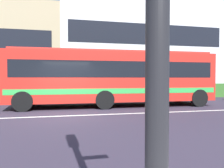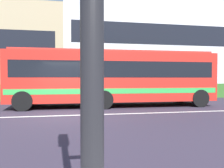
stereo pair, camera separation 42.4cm
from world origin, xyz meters
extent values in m
plane|color=#312A39|center=(0.00, 0.00, 0.00)|extent=(160.00, 160.00, 0.00)
cube|color=silver|center=(0.00, 0.00, 0.00)|extent=(60.00, 0.16, 0.01)
cube|color=#376C2A|center=(3.53, 6.77, 0.59)|extent=(21.26, 1.10, 1.18)
cube|color=silver|center=(8.59, 15.55, 5.57)|extent=(18.88, 8.18, 11.15)
cube|color=black|center=(8.59, 11.45, 6.47)|extent=(17.37, 0.04, 2.23)
cube|color=red|center=(2.74, 2.69, 1.71)|extent=(11.64, 2.77, 2.72)
cube|color=black|center=(2.74, 2.69, 2.12)|extent=(10.94, 2.77, 0.87)
cube|color=green|center=(2.74, 2.69, 0.96)|extent=(11.41, 2.79, 0.28)
cube|color=red|center=(2.74, 2.69, 3.13)|extent=(11.17, 2.35, 0.12)
cube|color=black|center=(8.55, 2.58, 2.12)|extent=(0.07, 2.15, 0.96)
cylinder|color=black|center=(7.56, 3.78, 0.50)|extent=(1.00, 0.30, 1.00)
cylinder|color=black|center=(7.52, 1.42, 0.50)|extent=(1.00, 0.30, 1.00)
cylinder|color=black|center=(2.04, 3.88, 0.50)|extent=(1.00, 0.30, 1.00)
cylinder|color=black|center=(2.00, 1.52, 0.50)|extent=(1.00, 0.30, 1.00)
cylinder|color=black|center=(-2.03, 3.95, 0.50)|extent=(1.00, 0.30, 1.00)
cylinder|color=black|center=(-2.07, 1.59, 0.50)|extent=(1.00, 0.30, 1.00)
camera|label=1|loc=(0.33, -8.65, 1.62)|focal=31.30mm
camera|label=2|loc=(0.75, -8.72, 1.62)|focal=31.30mm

